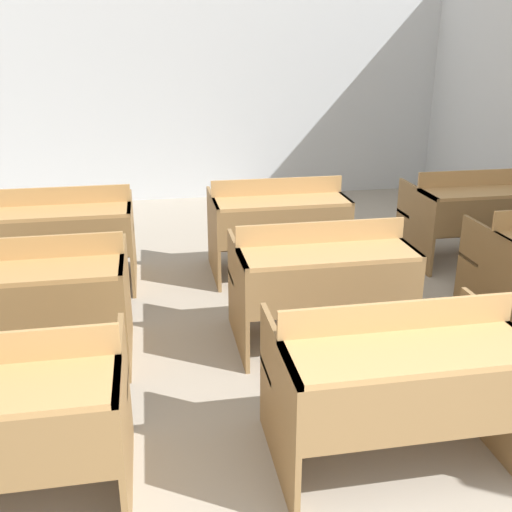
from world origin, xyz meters
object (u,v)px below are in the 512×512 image
bench_second_left (34,297)px  bench_second_center (321,278)px  bench_front_center (395,378)px  bench_third_right (474,212)px  bench_third_center (278,223)px  bench_third_left (62,234)px

bench_second_left → bench_second_center: bearing=-0.6°
bench_front_center → bench_third_right: 3.20m
bench_third_center → bench_third_left: bearing=179.9°
bench_front_center → bench_third_left: size_ratio=1.00×
bench_front_center → bench_second_left: size_ratio=1.00×
bench_third_left → bench_third_right: size_ratio=1.00×
bench_second_center → bench_third_left: 2.27m
bench_front_center → bench_third_left: (-1.85, 2.61, 0.00)m
bench_second_left → bench_second_center: (1.87, -0.02, 0.00)m
bench_second_left → bench_third_right: (3.75, 1.29, 0.00)m
bench_front_center → bench_second_center: same height
bench_second_center → bench_third_center: 1.31m
bench_third_left → bench_third_center: same height
bench_third_left → bench_second_center: bearing=-35.4°
bench_third_right → bench_second_left: bearing=-161.0°
bench_second_left → bench_third_center: 2.26m
bench_third_center → bench_third_right: (1.89, -0.00, 0.00)m
bench_second_left → bench_third_left: 1.30m
bench_third_left → bench_third_center: (1.84, -0.00, 0.00)m
bench_front_center → bench_third_center: same height
bench_front_center → bench_second_left: 2.29m
bench_front_center → bench_third_center: size_ratio=1.00×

